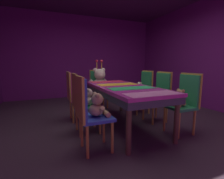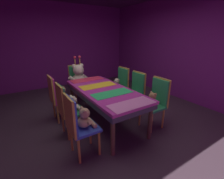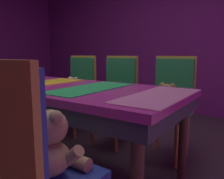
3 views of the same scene
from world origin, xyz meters
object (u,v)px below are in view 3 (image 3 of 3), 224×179
at_px(chair_left_0, 23,158).
at_px(chair_right_0, 171,96).
at_px(chair_right_2, 80,86).
at_px(teddy_left_0, 52,147).
at_px(teddy_right_0, 166,100).
at_px(chair_right_1, 118,90).
at_px(teddy_right_2, 72,89).
at_px(banquet_table, 65,96).

bearing_deg(chair_left_0, chair_right_0, -0.27).
xyz_separation_m(chair_right_0, chair_right_2, (0.02, 1.24, 0.00)).
bearing_deg(chair_right_2, chair_left_0, 36.28).
xyz_separation_m(chair_left_0, teddy_left_0, (0.15, -0.00, -0.00)).
xyz_separation_m(chair_right_0, teddy_right_0, (-0.14, -0.00, -0.02)).
height_order(chair_left_0, teddy_left_0, chair_left_0).
height_order(teddy_right_0, chair_right_1, chair_right_1).
distance_m(chair_right_2, teddy_right_2, 0.14).
height_order(chair_right_2, teddy_right_2, chair_right_2).
bearing_deg(teddy_right_2, chair_right_2, 180.00).
height_order(chair_right_1, chair_right_2, same).
relative_size(teddy_right_0, teddy_right_2, 1.04).
distance_m(banquet_table, chair_right_1, 0.81).
distance_m(chair_left_0, teddy_right_0, 1.51).
height_order(chair_left_0, chair_right_2, same).
bearing_deg(chair_right_1, chair_left_0, 20.50).
height_order(chair_right_1, teddy_right_2, chair_right_1).
relative_size(chair_right_2, teddy_right_2, 3.49).
distance_m(banquet_table, teddy_right_0, 0.93).
relative_size(banquet_table, chair_right_2, 2.05).
xyz_separation_m(chair_left_0, chair_right_2, (1.67, 1.23, 0.00)).
bearing_deg(chair_right_2, teddy_right_0, 82.60).
relative_size(chair_right_0, chair_right_1, 1.00).
bearing_deg(chair_right_2, banquet_table, 35.59).
bearing_deg(teddy_left_0, chair_right_2, 38.80).
height_order(banquet_table, chair_right_0, chair_right_0).
bearing_deg(chair_left_0, teddy_right_2, 38.74).
bearing_deg(teddy_right_0, chair_right_1, -102.12).
bearing_deg(teddy_right_2, banquet_table, 40.79).
height_order(teddy_left_0, chair_right_1, chair_right_1).
xyz_separation_m(chair_left_0, teddy_right_0, (1.51, -0.01, -0.02)).
height_order(teddy_left_0, teddy_right_0, teddy_left_0).
distance_m(teddy_left_0, chair_right_2, 1.96).
bearing_deg(chair_right_1, chair_right_0, 90.86).
relative_size(chair_left_0, chair_right_1, 1.00).
relative_size(banquet_table, chair_right_0, 2.05).
height_order(teddy_right_0, chair_right_2, chair_right_2).
relative_size(chair_left_0, teddy_right_0, 3.34).
distance_m(teddy_left_0, teddy_right_0, 1.37).
xyz_separation_m(teddy_left_0, chair_right_1, (1.50, 0.62, 0.00)).
bearing_deg(chair_right_1, teddy_right_2, -79.31).
distance_m(chair_left_0, chair_right_1, 1.76).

